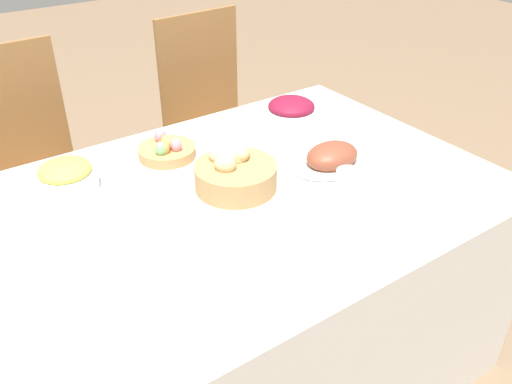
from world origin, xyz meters
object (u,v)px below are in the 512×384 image
chair_far_right (215,122)px  dinner_plate (331,254)px  bread_basket (234,173)px  egg_basket (167,150)px  butter_dish (193,261)px  ham_platter (332,157)px  spoon (381,231)px  fork (285,277)px  drinking_cup (348,185)px  pineapple_bowl (66,177)px  chair_far_left (31,173)px  beet_salad_bowl (291,113)px  knife (373,235)px

chair_far_right → dinner_plate: size_ratio=4.25×
bread_basket → egg_basket: size_ratio=1.30×
butter_dish → ham_platter: bearing=17.3°
spoon → fork: bearing=-178.9°
bread_basket → ham_platter: size_ratio=0.88×
spoon → drinking_cup: size_ratio=1.82×
pineapple_bowl → fork: (0.29, -0.69, -0.04)m
pineapple_bowl → dinner_plate: 0.81m
bread_basket → fork: (-0.13, -0.42, -0.05)m
chair_far_left → drinking_cup: 1.28m
beet_salad_bowl → pineapple_bowl: beet_salad_bowl is taller
fork → butter_dish: 0.22m
chair_far_right → chair_far_left: same height
ham_platter → spoon: 0.38m
drinking_cup → chair_far_left: bearing=120.8°
egg_basket → bread_basket: bearing=-74.9°
fork → spoon: (0.32, 0.00, 0.00)m
spoon → chair_far_right: bearing=80.4°
fork → drinking_cup: bearing=24.6°
chair_far_right → ham_platter: 0.94m
butter_dish → knife: bearing=-19.7°
ham_platter → dinner_plate: size_ratio=1.16×
dinner_plate → butter_dish: 0.34m
beet_salad_bowl → drinking_cup: 0.53m
knife → chair_far_right: bearing=76.9°
chair_far_right → drinking_cup: bearing=-104.3°
ham_platter → drinking_cup: (-0.10, -0.18, 0.02)m
dinner_plate → egg_basket: bearing=97.8°
egg_basket → chair_far_left: bearing=121.4°
beet_salad_bowl → fork: beet_salad_bowl is taller
beet_salad_bowl → knife: 0.71m
chair_far_right → ham_platter: (-0.10, -0.90, 0.24)m
ham_platter → pineapple_bowl: 0.82m
dinner_plate → pineapple_bowl: bearing=122.3°
chair_far_left → ham_platter: bearing=-53.2°
chair_far_left → bread_basket: size_ratio=4.17×
egg_basket → knife: 0.74m
chair_far_right → dinner_plate: bearing=-112.0°
chair_far_right → fork: chair_far_right is taller
chair_far_left → beet_salad_bowl: chair_far_left is taller
spoon → drinking_cup: 0.18m
chair_far_left → bread_basket: (0.41, -0.84, 0.26)m
chair_far_right → egg_basket: bearing=-136.6°
knife → spoon: 0.03m
bread_basket → beet_salad_bowl: size_ratio=1.23×
egg_basket → pineapple_bowl: bearing=-177.1°
bread_basket → dinner_plate: (0.02, -0.42, -0.04)m
pineapple_bowl → spoon: (0.61, -0.69, -0.04)m
chair_far_left → knife: chair_far_left is taller
bread_basket → ham_platter: (0.33, -0.06, -0.02)m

